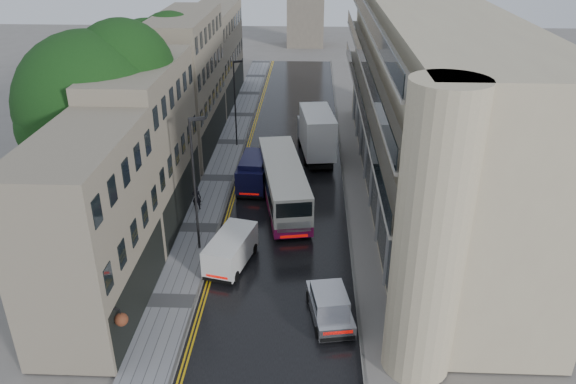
# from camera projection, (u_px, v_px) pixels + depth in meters

# --- Properties ---
(road) EXTENTS (9.00, 85.00, 0.02)m
(road) POSITION_uv_depth(u_px,v_px,m) (289.00, 180.00, 46.35)
(road) COLOR black
(road) RESTS_ON ground
(left_sidewalk) EXTENTS (2.70, 85.00, 0.12)m
(left_sidewalk) POSITION_uv_depth(u_px,v_px,m) (218.00, 178.00, 46.55)
(left_sidewalk) COLOR gray
(left_sidewalk) RESTS_ON ground
(right_sidewalk) EXTENTS (1.80, 85.00, 0.12)m
(right_sidewalk) POSITION_uv_depth(u_px,v_px,m) (354.00, 181.00, 46.11)
(right_sidewalk) COLOR slate
(right_sidewalk) RESTS_ON ground
(old_shop_row) EXTENTS (4.50, 56.00, 12.00)m
(old_shop_row) POSITION_uv_depth(u_px,v_px,m) (176.00, 100.00, 46.32)
(old_shop_row) COLOR gray
(old_shop_row) RESTS_ON ground
(modern_block) EXTENTS (8.00, 40.00, 14.00)m
(modern_block) POSITION_uv_depth(u_px,v_px,m) (427.00, 106.00, 41.52)
(modern_block) COLOR #BCAF8C
(modern_block) RESTS_ON ground
(tree_near) EXTENTS (10.56, 10.56, 13.89)m
(tree_near) POSITION_uv_depth(u_px,v_px,m) (95.00, 130.00, 37.05)
(tree_near) COLOR black
(tree_near) RESTS_ON ground
(tree_far) EXTENTS (9.24, 9.24, 12.46)m
(tree_far) POSITION_uv_depth(u_px,v_px,m) (152.00, 87.00, 49.01)
(tree_far) COLOR black
(tree_far) RESTS_ON ground
(cream_bus) EXTENTS (4.61, 11.98, 3.19)m
(cream_bus) POSITION_uv_depth(u_px,v_px,m) (272.00, 205.00, 38.96)
(cream_bus) COLOR beige
(cream_bus) RESTS_ON road
(white_lorry) EXTENTS (3.62, 8.70, 4.43)m
(white_lorry) POSITION_uv_depth(u_px,v_px,m) (306.00, 141.00, 48.16)
(white_lorry) COLOR white
(white_lorry) RESTS_ON road
(silver_hatchback) EXTENTS (2.62, 4.64, 1.64)m
(silver_hatchback) POSITION_uv_depth(u_px,v_px,m) (319.00, 325.00, 28.66)
(silver_hatchback) COLOR #9F9EA2
(silver_hatchback) RESTS_ON road
(white_van) EXTENTS (3.03, 4.93, 2.08)m
(white_van) POSITION_uv_depth(u_px,v_px,m) (207.00, 262.00, 33.52)
(white_van) COLOR silver
(white_van) RESTS_ON road
(navy_van) EXTENTS (2.45, 5.50, 2.75)m
(navy_van) POSITION_uv_depth(u_px,v_px,m) (238.00, 180.00, 43.18)
(navy_van) COLOR black
(navy_van) RESTS_ON road
(pedestrian) EXTENTS (0.68, 0.45, 1.85)m
(pedestrian) POSITION_uv_depth(u_px,v_px,m) (197.00, 198.00, 41.17)
(pedestrian) COLOR black
(pedestrian) RESTS_ON left_sidewalk
(lamp_post_near) EXTENTS (1.01, 0.54, 8.85)m
(lamp_post_near) POSITION_uv_depth(u_px,v_px,m) (195.00, 187.00, 34.76)
(lamp_post_near) COLOR black
(lamp_post_near) RESTS_ON left_sidewalk
(lamp_post_far) EXTENTS (0.90, 0.54, 7.94)m
(lamp_post_far) POSITION_uv_depth(u_px,v_px,m) (235.00, 105.00, 51.48)
(lamp_post_far) COLOR #232326
(lamp_post_far) RESTS_ON left_sidewalk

